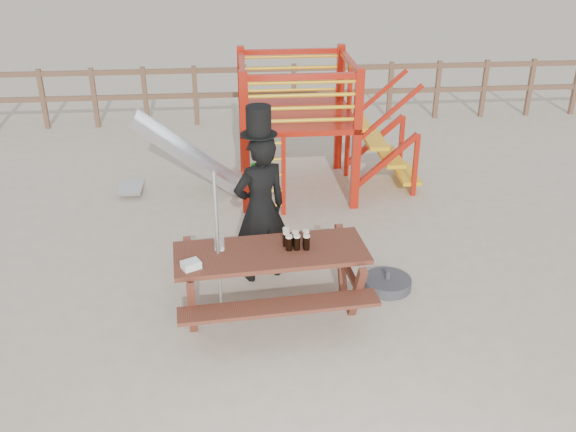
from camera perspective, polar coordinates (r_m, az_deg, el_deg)
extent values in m
plane|color=#C6B49A|center=(7.17, 1.93, -9.19)|extent=(60.00, 60.00, 0.00)
cube|color=brown|center=(13.17, -1.69, 12.91)|extent=(15.00, 0.06, 0.10)
cube|color=brown|center=(13.29, -1.66, 10.80)|extent=(15.00, 0.06, 0.10)
cube|color=brown|center=(13.79, -20.95, 9.66)|extent=(0.09, 0.09, 1.20)
cube|color=brown|center=(13.55, -16.83, 10.00)|extent=(0.09, 0.09, 1.20)
cube|color=brown|center=(13.39, -12.58, 10.30)|extent=(0.09, 0.09, 1.20)
cube|color=brown|center=(13.29, -8.24, 10.54)|extent=(0.09, 0.09, 1.20)
cube|color=brown|center=(13.27, -3.85, 10.73)|extent=(0.09, 0.09, 1.20)
cube|color=brown|center=(13.33, 0.53, 10.86)|extent=(0.09, 0.09, 1.20)
cube|color=brown|center=(13.46, 4.84, 10.92)|extent=(0.09, 0.09, 1.20)
cube|color=brown|center=(13.66, 9.06, 10.92)|extent=(0.09, 0.09, 1.20)
cube|color=brown|center=(13.94, 13.13, 10.87)|extent=(0.09, 0.09, 1.20)
cube|color=brown|center=(14.27, 17.02, 10.77)|extent=(0.09, 0.09, 1.20)
cube|color=brown|center=(14.67, 20.72, 10.63)|extent=(0.09, 0.09, 1.20)
cube|color=brown|center=(15.12, 24.20, 10.46)|extent=(0.09, 0.09, 1.20)
cube|color=#B21B0B|center=(9.13, -3.83, 6.36)|extent=(0.12, 0.12, 2.10)
cube|color=#B21B0B|center=(9.30, 6.14, 6.64)|extent=(0.12, 0.12, 2.10)
cube|color=#B21B0B|center=(10.65, -4.07, 9.29)|extent=(0.12, 0.12, 2.10)
cube|color=#B21B0B|center=(10.79, 4.56, 9.51)|extent=(0.12, 0.12, 2.10)
cube|color=#B21B0B|center=(9.89, 0.71, 8.91)|extent=(1.72, 1.72, 0.08)
cube|color=#B21B0B|center=(8.90, 1.26, 12.28)|extent=(1.60, 0.08, 0.08)
cube|color=#B21B0B|center=(10.46, 0.28, 14.41)|extent=(1.60, 0.08, 0.08)
cube|color=#B21B0B|center=(9.63, -4.14, 13.31)|extent=(0.08, 1.60, 0.08)
cube|color=#B21B0B|center=(9.79, 5.53, 13.47)|extent=(0.08, 1.60, 0.08)
cylinder|color=yellow|center=(9.08, 1.22, 8.48)|extent=(1.50, 0.05, 0.05)
cylinder|color=yellow|center=(10.60, 0.28, 11.13)|extent=(1.50, 0.05, 0.05)
cylinder|color=yellow|center=(9.02, 1.23, 9.57)|extent=(1.50, 0.05, 0.05)
cylinder|color=yellow|center=(10.56, 0.28, 12.08)|extent=(1.50, 0.05, 0.05)
cylinder|color=yellow|center=(8.97, 1.24, 10.67)|extent=(1.50, 0.05, 0.05)
cylinder|color=yellow|center=(10.51, 0.28, 13.03)|extent=(1.50, 0.05, 0.05)
cylinder|color=yellow|center=(8.92, 1.25, 11.79)|extent=(1.50, 0.05, 0.05)
cylinder|color=yellow|center=(10.47, 0.28, 13.99)|extent=(1.50, 0.05, 0.05)
cube|color=#B21B0B|center=(9.16, -2.65, 3.44)|extent=(0.06, 0.06, 1.20)
cube|color=#B21B0B|center=(9.18, -0.40, 3.52)|extent=(0.06, 0.06, 1.20)
cylinder|color=yellow|center=(9.36, -1.49, 0.94)|extent=(0.36, 0.04, 0.04)
cylinder|color=yellow|center=(9.25, -1.51, 2.28)|extent=(0.36, 0.04, 0.04)
cylinder|color=yellow|center=(9.16, -1.53, 3.65)|extent=(0.36, 0.04, 0.04)
cylinder|color=yellow|center=(9.07, -1.55, 5.05)|extent=(0.36, 0.04, 0.04)
cylinder|color=yellow|center=(8.99, -1.57, 6.47)|extent=(0.36, 0.04, 0.04)
cube|color=yellow|center=(10.06, 6.15, 8.35)|extent=(0.30, 0.90, 0.06)
cube|color=yellow|center=(10.21, 7.63, 6.77)|extent=(0.30, 0.90, 0.06)
cube|color=yellow|center=(10.38, 9.04, 5.23)|extent=(0.30, 0.90, 0.06)
cube|color=yellow|center=(10.56, 10.41, 3.74)|extent=(0.30, 0.90, 0.06)
cube|color=#B21B0B|center=(9.89, 8.78, 4.92)|extent=(0.95, 0.08, 0.86)
cube|color=#B21B0B|center=(10.71, 7.70, 6.68)|extent=(0.95, 0.08, 0.86)
cube|color=silver|center=(10.06, -9.03, 5.39)|extent=(1.53, 0.55, 1.21)
cube|color=silver|center=(9.79, -9.14, 5.05)|extent=(1.58, 0.04, 1.28)
cube|color=silver|center=(10.30, -8.97, 6.14)|extent=(1.58, 0.04, 1.28)
cube|color=silver|center=(10.36, -13.80, 2.46)|extent=(0.35, 0.55, 0.05)
cube|color=brown|center=(6.86, -1.53, -3.30)|extent=(2.12, 0.95, 0.05)
cube|color=brown|center=(6.55, -0.75, -8.07)|extent=(2.08, 0.46, 0.04)
cube|color=brown|center=(7.50, -2.15, -3.24)|extent=(2.08, 0.46, 0.04)
cube|color=brown|center=(7.02, -8.62, -6.73)|extent=(0.19, 1.24, 0.74)
cube|color=brown|center=(7.23, 5.41, -5.46)|extent=(0.19, 1.24, 0.74)
imported|color=black|center=(7.50, -2.46, 0.63)|extent=(0.79, 0.67, 1.82)
cube|color=#0B8113|center=(7.53, -3.00, 2.55)|extent=(0.07, 0.05, 0.43)
cylinder|color=black|center=(7.15, -2.61, 7.27)|extent=(0.41, 0.41, 0.01)
cylinder|color=black|center=(7.10, -2.63, 8.52)|extent=(0.28, 0.28, 0.32)
cube|color=white|center=(7.18, -3.16, 9.66)|extent=(0.13, 0.06, 0.04)
cylinder|color=#B2B2B7|center=(6.81, -6.26, -2.78)|extent=(0.04, 0.04, 1.74)
cylinder|color=#3A3A3F|center=(7.75, 8.82, -5.93)|extent=(0.57, 0.57, 0.13)
cylinder|color=#3A3A3F|center=(7.69, 8.88, -5.18)|extent=(0.07, 0.07, 0.11)
cube|color=white|center=(6.59, -8.62, -4.31)|extent=(0.22, 0.21, 0.08)
cylinder|color=black|center=(6.83, 0.09, -2.48)|extent=(0.07, 0.07, 0.15)
cylinder|color=#F3E2C6|center=(6.79, 0.09, -1.85)|extent=(0.07, 0.07, 0.02)
cylinder|color=black|center=(6.84, 0.79, -2.44)|extent=(0.07, 0.07, 0.15)
cylinder|color=#F3E2C6|center=(6.80, 0.80, -1.80)|extent=(0.07, 0.07, 0.02)
cylinder|color=black|center=(6.84, 1.65, -2.42)|extent=(0.07, 0.07, 0.15)
cylinder|color=#F3E2C6|center=(6.80, 1.66, -1.78)|extent=(0.07, 0.07, 0.02)
cylinder|color=black|center=(6.90, -0.15, -2.13)|extent=(0.07, 0.07, 0.15)
cylinder|color=#F3E2C6|center=(6.86, -0.15, -1.50)|extent=(0.07, 0.07, 0.02)
cylinder|color=black|center=(6.91, 0.66, -2.09)|extent=(0.07, 0.07, 0.15)
cylinder|color=#F3E2C6|center=(6.87, 0.67, -1.46)|extent=(0.07, 0.07, 0.02)
cylinder|color=black|center=(6.93, 1.60, -2.01)|extent=(0.07, 0.07, 0.15)
cylinder|color=#F3E2C6|center=(6.89, 1.61, -1.38)|extent=(0.07, 0.07, 0.02)
cylinder|color=black|center=(6.98, -0.18, -1.79)|extent=(0.07, 0.07, 0.15)
cylinder|color=#F3E2C6|center=(6.94, -0.18, -1.16)|extent=(0.07, 0.07, 0.02)
cylinder|color=silver|center=(6.87, -6.28, -2.48)|extent=(0.07, 0.07, 0.15)
cylinder|color=#F3E2C6|center=(6.90, -6.26, -2.95)|extent=(0.06, 0.06, 0.02)
cylinder|color=silver|center=(6.86, -5.96, -2.48)|extent=(0.07, 0.07, 0.15)
cylinder|color=#F3E2C6|center=(6.89, -5.94, -2.95)|extent=(0.06, 0.06, 0.02)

